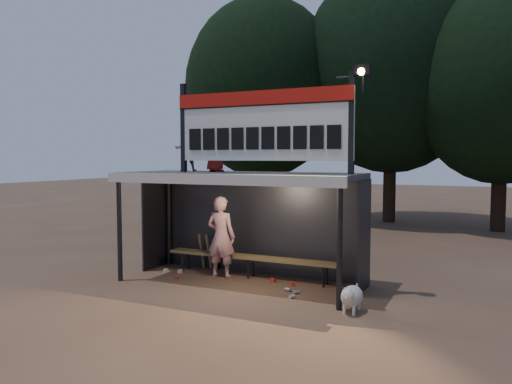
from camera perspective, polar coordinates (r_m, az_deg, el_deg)
ground at (r=10.65m, az=-1.92°, el=-10.36°), size 80.00×80.00×0.00m
player at (r=11.00m, az=-4.02°, el=-5.13°), size 0.66×0.44×1.79m
child_a at (r=11.19m, az=-8.03°, el=4.88°), size 0.61×0.58×1.00m
child_b at (r=10.91m, az=-4.63°, el=5.06°), size 0.56×0.41×1.05m
dugout_shelter at (r=10.56m, az=-1.34°, el=-0.31°), size 5.10×2.08×2.32m
scoreboard_assembly at (r=10.09m, az=0.86°, el=7.89°), size 4.10×0.27×1.99m
bench at (r=11.03m, az=-0.61°, el=-7.54°), size 4.00×0.35×0.48m
tree_left at (r=21.26m, az=0.78°, el=11.77°), size 6.46×6.46×9.27m
tree_mid at (r=21.30m, az=15.24°, el=13.39°), size 7.22×7.22×10.36m
tree_right at (r=19.85m, az=26.33°, el=10.97°), size 6.08×6.08×8.72m
dog at (r=8.80m, az=10.84°, el=-11.63°), size 0.36×0.81×0.49m
bats at (r=11.83m, az=-5.41°, el=-6.79°), size 0.47×0.33×0.84m
litter at (r=10.59m, az=-1.67°, el=-10.23°), size 3.48×1.08×0.08m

